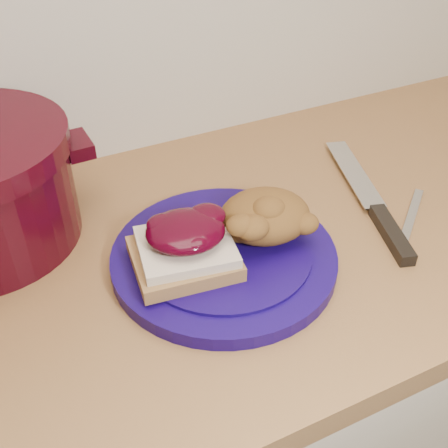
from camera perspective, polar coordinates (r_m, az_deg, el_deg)
name	(u,v)px	position (r m, az deg, el deg)	size (l,w,h in m)	color
base_cabinet	(235,423)	(1.16, 1.15, -19.57)	(4.00, 0.60, 0.86)	beige
plate	(224,258)	(0.75, -0.01, -3.44)	(0.30, 0.30, 0.02)	#12054D
sandwich	(185,245)	(0.71, -3.98, -2.19)	(0.14, 0.13, 0.06)	olive
stuffing_mound	(265,216)	(0.75, 4.19, 0.85)	(0.12, 0.11, 0.06)	brown
chef_knife	(380,216)	(0.86, 15.60, 0.82)	(0.12, 0.31, 0.02)	black
butter_knife	(410,219)	(0.88, 18.41, 0.48)	(0.17, 0.01, 0.00)	silver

